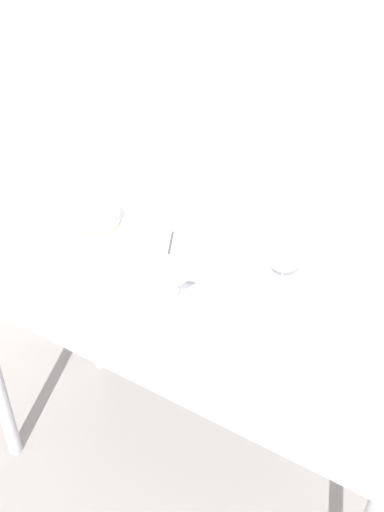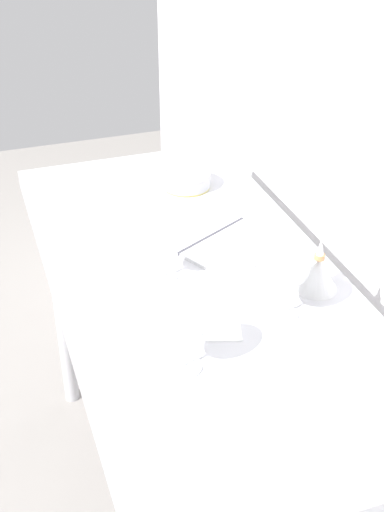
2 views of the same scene
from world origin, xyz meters
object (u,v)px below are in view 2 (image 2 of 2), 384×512
(tasting_sheet_upper, at_px, (335,385))
(tasting_bowl, at_px, (187,178))
(wine_glass_near_center, at_px, (162,236))
(wine_glass_far_right, at_px, (286,267))
(tasting_sheet_lower, at_px, (184,317))
(open_notebook, at_px, (212,236))
(decanter_funnel, at_px, (318,273))
(wine_glass_near_right, at_px, (183,321))

(tasting_sheet_upper, xyz_separation_m, tasting_bowl, (-0.87, -0.00, 0.03))
(wine_glass_near_center, bearing_deg, wine_glass_far_right, 42.23)
(wine_glass_far_right, bearing_deg, tasting_sheet_lower, -106.22)
(wine_glass_far_right, xyz_separation_m, wine_glass_near_center, (-0.22, -0.20, -0.01))
(wine_glass_far_right, height_order, tasting_sheet_upper, wine_glass_far_right)
(wine_glass_near_center, relative_size, tasting_sheet_upper, 0.69)
(open_notebook, height_order, decanter_funnel, decanter_funnel)
(wine_glass_near_center, relative_size, tasting_bowl, 1.12)
(tasting_sheet_lower, height_order, decanter_funnel, decanter_funnel)
(open_notebook, height_order, tasting_bowl, tasting_bowl)
(wine_glass_far_right, distance_m, tasting_sheet_upper, 0.26)
(open_notebook, height_order, tasting_sheet_upper, open_notebook)
(wine_glass_near_center, xyz_separation_m, open_notebook, (-0.13, 0.17, -0.11))
(wine_glass_near_center, xyz_separation_m, tasting_bowl, (-0.42, 0.20, -0.08))
(wine_glass_near_right, bearing_deg, tasting_sheet_lower, 161.01)
(tasting_sheet_lower, bearing_deg, wine_glass_far_right, 91.43)
(wine_glass_far_right, relative_size, tasting_bowl, 1.25)
(wine_glass_far_right, distance_m, wine_glass_near_right, 0.27)
(tasting_sheet_lower, xyz_separation_m, decanter_funnel, (-0.01, 0.32, 0.04))
(wine_glass_far_right, xyz_separation_m, open_notebook, (-0.35, -0.03, -0.12))
(wine_glass_near_center, distance_m, tasting_sheet_lower, 0.20)
(open_notebook, height_order, tasting_sheet_lower, open_notebook)
(wine_glass_far_right, bearing_deg, tasting_bowl, 179.92)
(wine_glass_near_right, relative_size, decanter_funnel, 1.28)
(wine_glass_far_right, bearing_deg, open_notebook, -175.26)
(wine_glass_near_right, distance_m, open_notebook, 0.51)
(wine_glass_far_right, relative_size, wine_glass_near_center, 1.11)
(tasting_sheet_lower, relative_size, decanter_funnel, 1.81)
(wine_glass_near_center, relative_size, tasting_sheet_lower, 0.68)
(wine_glass_far_right, relative_size, open_notebook, 0.44)
(tasting_bowl, bearing_deg, tasting_sheet_upper, 0.02)
(wine_glass_near_right, distance_m, tasting_sheet_upper, 0.31)
(wine_glass_far_right, height_order, tasting_bowl, wine_glass_far_right)
(wine_glass_near_right, xyz_separation_m, open_notebook, (-0.44, 0.22, -0.11))
(wine_glass_near_center, bearing_deg, wine_glass_near_right, -9.65)
(tasting_sheet_upper, bearing_deg, decanter_funnel, -173.96)
(tasting_sheet_lower, distance_m, decanter_funnel, 0.32)
(wine_glass_far_right, height_order, tasting_sheet_lower, wine_glass_far_right)
(wine_glass_far_right, xyz_separation_m, tasting_sheet_lower, (-0.06, -0.20, -0.12))
(tasting_sheet_upper, xyz_separation_m, tasting_sheet_lower, (-0.29, -0.20, 0.00))
(wine_glass_near_right, bearing_deg, decanter_funnel, 112.86)
(wine_glass_far_right, height_order, wine_glass_near_right, wine_glass_far_right)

